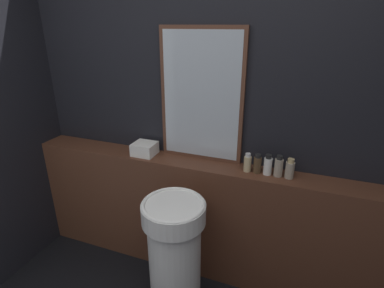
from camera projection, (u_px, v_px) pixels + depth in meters
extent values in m
cube|color=black|center=(209.00, 110.00, 2.05)|extent=(8.00, 0.06, 2.50)
cube|color=#512D1E|center=(201.00, 218.00, 2.23)|extent=(2.64, 0.22, 0.90)
cylinder|color=white|center=(175.00, 267.00, 1.92)|extent=(0.33, 0.33, 0.70)
cylinder|color=white|center=(174.00, 213.00, 1.76)|extent=(0.38, 0.38, 0.12)
torus|color=white|center=(173.00, 204.00, 1.74)|extent=(0.38, 0.38, 0.02)
cube|color=#563323|center=(201.00, 97.00, 1.99)|extent=(0.58, 0.03, 0.89)
cube|color=#B2BCC6|center=(201.00, 97.00, 1.98)|extent=(0.53, 0.02, 0.84)
cube|color=white|center=(145.00, 149.00, 2.19)|extent=(0.16, 0.15, 0.09)
cylinder|color=#C6B284|center=(247.00, 164.00, 1.94)|extent=(0.05, 0.05, 0.10)
cylinder|color=silver|center=(248.00, 155.00, 1.92)|extent=(0.04, 0.04, 0.02)
cylinder|color=#4C3823|center=(257.00, 165.00, 1.92)|extent=(0.05, 0.05, 0.11)
cylinder|color=black|center=(258.00, 156.00, 1.89)|extent=(0.04, 0.04, 0.02)
cylinder|color=white|center=(268.00, 166.00, 1.90)|extent=(0.05, 0.05, 0.11)
cylinder|color=black|center=(269.00, 157.00, 1.87)|extent=(0.04, 0.04, 0.02)
cylinder|color=gray|center=(278.00, 168.00, 1.87)|extent=(0.05, 0.05, 0.12)
cylinder|color=black|center=(280.00, 157.00, 1.85)|extent=(0.04, 0.04, 0.03)
cylinder|color=gray|center=(290.00, 170.00, 1.85)|extent=(0.06, 0.06, 0.11)
cylinder|color=tan|center=(291.00, 161.00, 1.83)|extent=(0.04, 0.04, 0.02)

